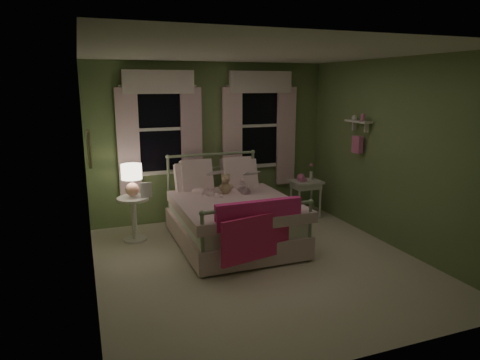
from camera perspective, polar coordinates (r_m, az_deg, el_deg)
name	(u,v)px	position (r m, az deg, el deg)	size (l,w,h in m)	color
room_shell	(260,163)	(5.22, 2.74, 2.22)	(4.20, 4.20, 4.20)	silver
bed	(232,217)	(6.16, -1.14, -4.93)	(1.58, 2.04, 1.18)	white
pink_throw	(260,223)	(5.18, 2.64, -5.76)	(1.10, 0.27, 0.71)	#FE3192
child_left	(204,172)	(6.32, -4.83, 1.07)	(0.30, 0.20, 0.82)	#F7D1DD
child_right	(240,174)	(6.50, -0.06, 0.87)	(0.34, 0.26, 0.69)	#F7D1DD
book_left	(209,177)	(6.08, -4.19, 0.46)	(0.20, 0.27, 0.03)	beige
book_right	(245,177)	(6.27, 0.73, 0.46)	(0.20, 0.27, 0.02)	beige
teddy_bear	(225,185)	(6.29, -1.95, -0.71)	(0.23, 0.18, 0.31)	tan
nightstand_left	(134,213)	(6.42, -13.98, -4.26)	(0.46, 0.46, 0.65)	white
table_lamp	(132,177)	(6.28, -14.24, 0.42)	(0.29, 0.29, 0.46)	#F5AB91
book_nightstand	(141,198)	(6.29, -13.11, -2.30)	(0.16, 0.22, 0.02)	beige
nightstand_right	(306,186)	(7.34, 8.77, -0.84)	(0.50, 0.40, 0.64)	white
pink_toy	(301,178)	(7.25, 8.14, 0.30)	(0.14, 0.18, 0.14)	pink
bud_vase	(311,172)	(7.39, 9.46, 1.13)	(0.06, 0.06, 0.28)	white
window_left	(160,125)	(6.88, -10.62, 7.25)	(1.34, 0.13, 1.96)	black
window_right	(260,122)	(7.36, 2.63, 7.79)	(1.34, 0.13, 1.96)	black
wall_shelf	(358,133)	(6.73, 15.44, 6.05)	(0.15, 0.50, 0.60)	white
framed_picture	(89,149)	(5.37, -19.47, 3.96)	(0.03, 0.32, 0.42)	beige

